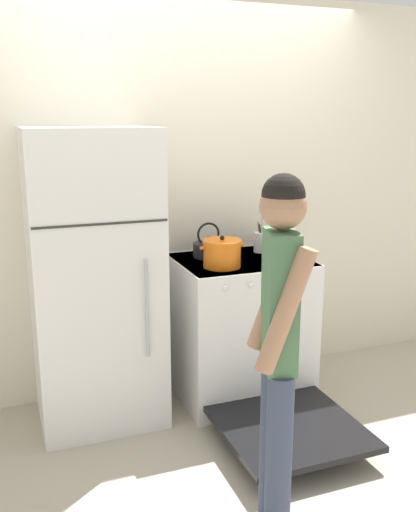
{
  "coord_description": "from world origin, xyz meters",
  "views": [
    {
      "loc": [
        -1.13,
        -3.52,
        1.8
      ],
      "look_at": [
        0.02,
        -0.48,
        1.0
      ],
      "focal_mm": 40.0,
      "sensor_mm": 36.0,
      "label": 1
    }
  ],
  "objects_px": {
    "stove_range": "(242,330)",
    "utensil_jar": "(261,242)",
    "tea_kettle": "(209,247)",
    "person": "(279,339)",
    "dutch_oven_pot": "(222,253)",
    "refrigerator": "(95,280)"
  },
  "relations": [
    {
      "from": "stove_range",
      "to": "utensil_jar",
      "type": "relative_size",
      "value": 6.03
    },
    {
      "from": "tea_kettle",
      "to": "person",
      "type": "xyz_separation_m",
      "value": [
        -0.21,
        -1.37,
        -0.08
      ]
    },
    {
      "from": "stove_range",
      "to": "dutch_oven_pot",
      "type": "distance_m",
      "value": 0.58
    },
    {
      "from": "utensil_jar",
      "to": "person",
      "type": "bearing_deg",
      "value": -112.93
    },
    {
      "from": "refrigerator",
      "to": "person",
      "type": "relative_size",
      "value": 1.1
    },
    {
      "from": "stove_range",
      "to": "utensil_jar",
      "type": "distance_m",
      "value": 0.6
    },
    {
      "from": "tea_kettle",
      "to": "utensil_jar",
      "type": "xyz_separation_m",
      "value": [
        0.37,
        0.01,
        0.01
      ]
    },
    {
      "from": "refrigerator",
      "to": "person",
      "type": "xyz_separation_m",
      "value": [
        0.54,
        -1.26,
        0.03
      ]
    },
    {
      "from": "refrigerator",
      "to": "stove_range",
      "type": "bearing_deg",
      "value": -4.08
    },
    {
      "from": "refrigerator",
      "to": "dutch_oven_pot",
      "type": "bearing_deg",
      "value": -12.18
    },
    {
      "from": "dutch_oven_pot",
      "to": "stove_range",
      "type": "bearing_deg",
      "value": 26.9
    },
    {
      "from": "refrigerator",
      "to": "stove_range",
      "type": "xyz_separation_m",
      "value": [
        0.92,
        -0.07,
        -0.41
      ]
    },
    {
      "from": "refrigerator",
      "to": "dutch_oven_pot",
      "type": "xyz_separation_m",
      "value": [
        0.73,
        -0.16,
        0.13
      ]
    },
    {
      "from": "refrigerator",
      "to": "utensil_jar",
      "type": "relative_size",
      "value": 7.5
    },
    {
      "from": "dutch_oven_pot",
      "to": "refrigerator",
      "type": "bearing_deg",
      "value": 167.82
    },
    {
      "from": "refrigerator",
      "to": "stove_range",
      "type": "height_order",
      "value": "refrigerator"
    },
    {
      "from": "tea_kettle",
      "to": "utensil_jar",
      "type": "distance_m",
      "value": 0.37
    },
    {
      "from": "dutch_oven_pot",
      "to": "utensil_jar",
      "type": "height_order",
      "value": "utensil_jar"
    },
    {
      "from": "stove_range",
      "to": "person",
      "type": "distance_m",
      "value": 1.33
    },
    {
      "from": "person",
      "to": "refrigerator",
      "type": "bearing_deg",
      "value": 40.19
    },
    {
      "from": "dutch_oven_pot",
      "to": "tea_kettle",
      "type": "xyz_separation_m",
      "value": [
        0.01,
        0.26,
        -0.02
      ]
    },
    {
      "from": "dutch_oven_pot",
      "to": "tea_kettle",
      "type": "bearing_deg",
      "value": 86.87
    }
  ]
}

